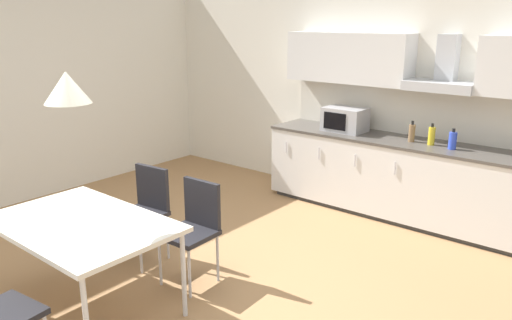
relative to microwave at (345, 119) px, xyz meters
The scene contains 13 objects.
ground_plane 2.83m from the microwave, 88.62° to the right, with size 9.27×8.88×0.02m, color #9E754C.
wall_back 0.54m from the microwave, 80.32° to the left, with size 7.42×0.10×2.81m, color silver.
kitchen_counter 1.19m from the microwave, ahead, with size 3.78×0.67×0.89m.
backsplash_tile 1.09m from the microwave, 16.69° to the left, with size 3.76×0.02×0.51m, color silver.
upper_wall_cabinets 1.26m from the microwave, ahead, with size 3.76×0.40×0.58m.
microwave is the anchor object (origin of this frame).
bottle_blue 1.28m from the microwave, ahead, with size 0.08×0.08×0.22m.
bottle_yellow 1.04m from the microwave, ahead, with size 0.07×0.07×0.23m.
bottle_brown 0.83m from the microwave, ahead, with size 0.07×0.07×0.23m.
dining_table 3.35m from the microwave, 95.42° to the right, with size 1.42×0.93×0.73m.
chair_far_right 2.52m from the microwave, 89.98° to the right, with size 0.42×0.42×0.87m.
chair_far_left 2.60m from the microwave, 104.57° to the right, with size 0.44×0.44×0.87m.
pendant_lamp 3.40m from the microwave, 95.42° to the right, with size 0.32×0.32×0.22m, color silver.
Camera 1 is at (2.79, -2.50, 2.17)m, focal length 35.00 mm.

